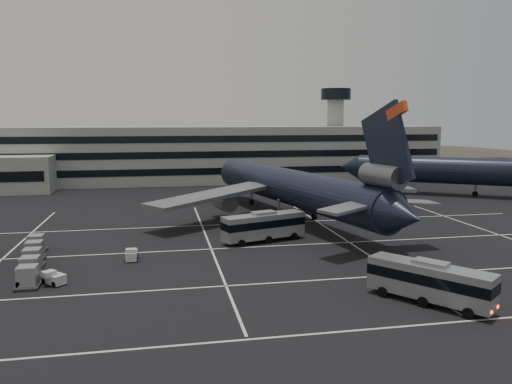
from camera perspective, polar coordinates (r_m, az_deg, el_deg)
The scene contains 11 objects.
ground at distance 59.21m, azimuth 1.09°, elevation -7.24°, with size 260.00×260.00×0.00m, color black.
lane_markings at distance 60.09m, azimuth 1.84°, elevation -7.00°, with size 90.00×55.62×0.01m.
terminal at distance 127.56m, azimuth -6.88°, elevation 4.24°, with size 125.00×26.00×24.00m.
hills at distance 229.47m, azimuth -3.35°, elevation 1.31°, with size 352.00×180.00×44.00m.
trijet_main at distance 79.02m, azimuth 4.17°, elevation 0.57°, with size 46.12×57.08×18.08m.
trijet_far at distance 112.48m, azimuth 24.38°, elevation 2.25°, with size 51.15×37.33×18.08m.
bus_near at distance 46.24m, azimuth 19.24°, elevation -9.51°, with size 8.51×10.14×3.82m.
bus_far at distance 65.22m, azimuth 0.88°, elevation -3.80°, with size 11.57×6.07×4.00m.
tug_a at distance 58.66m, azimuth -14.04°, elevation -6.98°, with size 1.39×2.31×1.47m.
tug_b at distance 52.72m, azimuth -22.02°, elevation -9.09°, with size 2.58×2.59×1.47m.
uld_cluster at distance 59.55m, azimuth -26.94°, elevation -7.04°, with size 10.45×17.28×2.11m.
Camera 1 is at (-11.90, -55.79, 15.88)m, focal length 35.00 mm.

